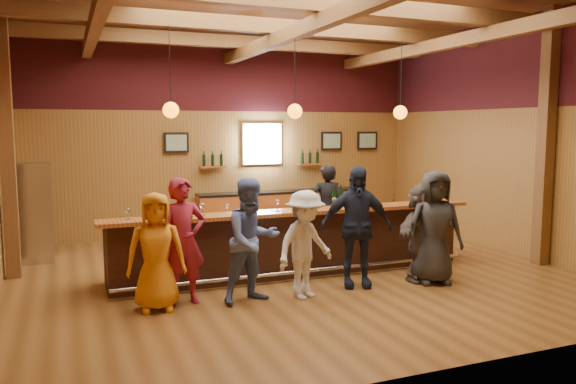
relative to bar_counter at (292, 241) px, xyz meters
The scene contains 27 objects.
room 2.69m from the bar_counter, 100.24° to the right, with size 9.04×9.00×4.52m.
bar_counter is the anchor object (origin of this frame).
back_bar_cabinet 3.76m from the bar_counter, 71.66° to the left, with size 4.00×0.52×0.95m.
window 4.17m from the bar_counter, 78.34° to the left, with size 0.95×0.09×0.95m.
framed_pictures 4.42m from the bar_counter, 66.46° to the left, with size 5.35×0.05×0.45m.
wine_shelves 3.97m from the bar_counter, 78.14° to the left, with size 3.00×0.18×0.30m.
pendant_lights 2.19m from the bar_counter, 96.37° to the right, with size 4.24×0.24×1.37m.
stainless_fridge 4.81m from the bar_counter, 149.24° to the left, with size 0.70×0.70×1.80m, color silver.
customer_orange 2.72m from the bar_counter, 154.43° to the right, with size 0.78×0.51×1.60m, color orange.
customer_redvest 2.32m from the bar_counter, 153.43° to the right, with size 0.64×0.42×1.76m, color maroon.
customer_denim 1.76m from the bar_counter, 131.15° to the right, with size 0.85×0.66×1.75m, color #546AA8.
customer_white 1.49m from the bar_counter, 104.96° to the right, with size 1.01×0.58×1.56m, color silver.
customer_navy 1.36m from the bar_counter, 63.43° to the right, with size 1.09×0.46×1.87m, color #1A2135.
customer_brown 2.15m from the bar_counter, 35.73° to the right, with size 1.45×0.46×1.56m, color #524742.
customer_dark 2.35m from the bar_counter, 38.53° to the right, with size 0.87×0.57×1.78m, color #28282B.
bartender 1.66m from the bar_counter, 43.27° to the left, with size 0.63×0.41×1.73m, color black.
ice_bucket 0.74m from the bar_counter, 62.32° to the right, with size 0.20×0.20×0.22m, color brown.
bottle_a 1.01m from the bar_counter, 15.24° to the right, with size 0.07×0.07×0.34m.
bottle_b 1.10m from the bar_counter, 17.60° to the right, with size 0.08×0.08×0.37m.
glass_a 2.80m from the bar_counter, behind, with size 0.07×0.07×0.17m.
glass_b 2.20m from the bar_counter, behind, with size 0.09×0.09×0.19m.
glass_c 1.78m from the bar_counter, 169.87° to the right, with size 0.08×0.08×0.19m.
glass_d 1.46m from the bar_counter, 163.32° to the right, with size 0.07×0.07×0.16m.
glass_e 0.89m from the bar_counter, 138.82° to the right, with size 0.08×0.08×0.19m.
glass_f 1.02m from the bar_counter, 35.38° to the right, with size 0.08×0.08×0.18m.
glass_g 1.56m from the bar_counter, 14.90° to the right, with size 0.08×0.08×0.19m.
glass_h 2.23m from the bar_counter, 11.13° to the right, with size 0.09×0.09×0.19m.
Camera 1 is at (-3.50, -8.48, 2.46)m, focal length 35.00 mm.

